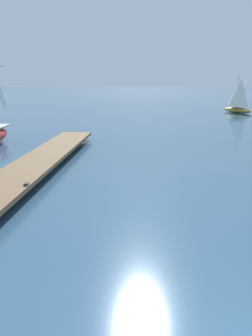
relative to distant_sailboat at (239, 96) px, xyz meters
name	(u,v)px	position (x,y,z in m)	size (l,w,h in m)	color
floating_dock	(35,164)	(-15.78, -30.66, -1.57)	(2.57, 19.34, 0.53)	brown
distant_sailboat	(239,96)	(0.00, 0.00, 0.00)	(3.37, 4.68, 4.23)	gold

